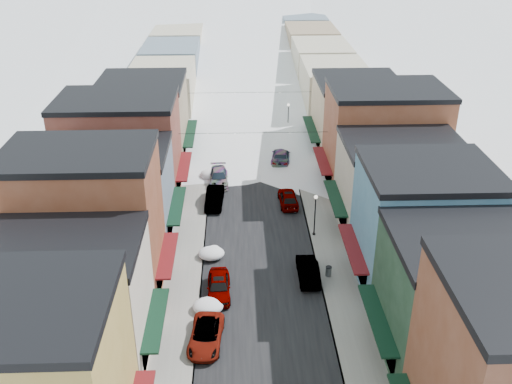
{
  "coord_description": "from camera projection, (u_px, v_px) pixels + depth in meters",
  "views": [
    {
      "loc": [
        -1.83,
        -18.59,
        28.58
      ],
      "look_at": [
        0.0,
        32.32,
        2.8
      ],
      "focal_mm": 40.0,
      "sensor_mm": 36.0,
      "label": 1
    }
  ],
  "objects": [
    {
      "name": "car_lane_white",
      "position": [
        262.0,
        117.0,
        83.4
      ],
      "size": [
        2.93,
        5.71,
        1.54
      ],
      "primitive_type": "imported",
      "rotation": [
        0.0,
        0.0,
        3.21
      ],
      "color": "white",
      "rests_on": "ground"
    },
    {
      "name": "snow_pile_near",
      "position": [
        208.0,
        306.0,
        44.62
      ],
      "size": [
        2.42,
        2.69,
        1.02
      ],
      "color": "white",
      "rests_on": "ground"
    },
    {
      "name": "trash_can",
      "position": [
        328.0,
        271.0,
        48.6
      ],
      "size": [
        0.53,
        0.53,
        0.9
      ],
      "color": "#545759",
      "rests_on": "sidewalk_right"
    },
    {
      "name": "bldg_r_cream",
      "position": [
        399.0,
        185.0,
        54.7
      ],
      "size": [
        12.3,
        9.2,
        9.0
      ],
      "color": "#B2A68F",
      "rests_on": "ground"
    },
    {
      "name": "streetlamp_near",
      "position": [
        315.0,
        210.0,
        53.7
      ],
      "size": [
        0.35,
        0.35,
        4.23
      ],
      "color": "black",
      "rests_on": "sidewalk_right"
    },
    {
      "name": "snow_pile_mid",
      "position": [
        212.0,
        253.0,
        51.38
      ],
      "size": [
        2.37,
        2.66,
        1.0
      ],
      "color": "white",
      "rests_on": "ground"
    },
    {
      "name": "road",
      "position": [
        249.0,
        124.0,
        83.04
      ],
      "size": [
        10.0,
        160.0,
        0.01
      ],
      "primitive_type": "cube",
      "color": "black",
      "rests_on": "ground"
    },
    {
      "name": "bldg_l_tan",
      "position": [
        144.0,
        120.0,
        69.66
      ],
      "size": [
        11.3,
        11.2,
        10.0
      ],
      "color": "#8F7A5E",
      "rests_on": "ground"
    },
    {
      "name": "car_green_sedan",
      "position": [
        308.0,
        270.0,
        48.42
      ],
      "size": [
        1.68,
        4.81,
        1.59
      ],
      "primitive_type": "imported",
      "rotation": [
        0.0,
        0.0,
        3.14
      ],
      "color": "black",
      "rests_on": "ground"
    },
    {
      "name": "car_gray_suv",
      "position": [
        288.0,
        198.0,
        60.32
      ],
      "size": [
        2.08,
        4.76,
        1.6
      ],
      "primitive_type": "imported",
      "rotation": [
        0.0,
        0.0,
        3.18
      ],
      "color": "gray",
      "rests_on": "ground"
    },
    {
      "name": "curb_left",
      "position": [
        215.0,
        124.0,
        82.85
      ],
      "size": [
        0.1,
        160.0,
        0.15
      ],
      "primitive_type": "cube",
      "color": "slate",
      "rests_on": "ground"
    },
    {
      "name": "streetlamp_far",
      "position": [
        288.0,
        115.0,
        77.42
      ],
      "size": [
        0.37,
        0.37,
        4.46
      ],
      "color": "black",
      "rests_on": "sidewalk_right"
    },
    {
      "name": "bldg_r_tan",
      "position": [
        356.0,
        117.0,
        71.51
      ],
      "size": [
        11.3,
        11.2,
        9.5
      ],
      "color": "tan",
      "rests_on": "ground"
    },
    {
      "name": "sidewalk_left",
      "position": [
        204.0,
        124.0,
        82.8
      ],
      "size": [
        3.2,
        160.0,
        0.15
      ],
      "primitive_type": "cube",
      "color": "gray",
      "rests_on": "ground"
    },
    {
      "name": "snow_pile_far",
      "position": [
        212.0,
        174.0,
        66.35
      ],
      "size": [
        2.6,
        2.8,
        1.1
      ],
      "color": "white",
      "rests_on": "ground"
    },
    {
      "name": "car_silver_wagon",
      "position": [
        219.0,
        177.0,
        65.01
      ],
      "size": [
        2.32,
        5.27,
        1.51
      ],
      "primitive_type": "imported",
      "rotation": [
        0.0,
        0.0,
        0.04
      ],
      "color": "#AEB2B7",
      "rests_on": "ground"
    },
    {
      "name": "bldg_l_brick_far",
      "position": [
        121.0,
        147.0,
        60.49
      ],
      "size": [
        13.3,
        9.2,
        11.0
      ],
      "color": "brown",
      "rests_on": "ground"
    },
    {
      "name": "curb_right",
      "position": [
        284.0,
        123.0,
        83.17
      ],
      "size": [
        0.1,
        160.0,
        0.15
      ],
      "primitive_type": "cube",
      "color": "slate",
      "rests_on": "ground"
    },
    {
      "name": "bldg_l_brick_near",
      "position": [
        87.0,
        224.0,
        44.56
      ],
      "size": [
        12.3,
        8.2,
        12.5
      ],
      "color": "brown",
      "rests_on": "ground"
    },
    {
      "name": "car_black_sedan",
      "position": [
        281.0,
        156.0,
        70.28
      ],
      "size": [
        3.0,
        5.91,
        1.64
      ],
      "primitive_type": "imported",
      "rotation": [
        0.0,
        0.0,
        3.01
      ],
      "color": "black",
      "rests_on": "ground"
    },
    {
      "name": "sidewalk_right",
      "position": [
        294.0,
        123.0,
        83.22
      ],
      "size": [
        3.2,
        160.0,
        0.15
      ],
      "primitive_type": "cube",
      "color": "gray",
      "rests_on": "ground"
    },
    {
      "name": "car_silver_sedan",
      "position": [
        219.0,
        286.0,
        46.38
      ],
      "size": [
        1.99,
        4.72,
        1.59
      ],
      "primitive_type": "imported",
      "rotation": [
        0.0,
        0.0,
        0.02
      ],
      "color": "gray",
      "rests_on": "ground"
    },
    {
      "name": "bldg_l_grayblue",
      "position": [
        116.0,
        194.0,
        52.94
      ],
      "size": [
        11.3,
        9.2,
        9.0
      ],
      "color": "slate",
      "rests_on": "ground"
    },
    {
      "name": "bldg_r_blue",
      "position": [
        423.0,
        225.0,
        46.32
      ],
      "size": [
        11.3,
        9.2,
        10.5
      ],
      "color": "teal",
      "rests_on": "ground"
    },
    {
      "name": "bldg_r_green",
      "position": [
        461.0,
        299.0,
        38.52
      ],
      "size": [
        11.3,
        9.2,
        9.5
      ],
      "color": "#1A3724",
      "rests_on": "ground"
    },
    {
      "name": "bldg_r_brick_far",
      "position": [
        384.0,
        138.0,
        62.18
      ],
      "size": [
        13.3,
        9.2,
        11.5
      ],
      "color": "brown",
      "rests_on": "ground"
    },
    {
      "name": "car_lane_silver",
      "position": [
        237.0,
        142.0,
        74.61
      ],
      "size": [
        1.97,
        4.44,
        1.49
      ],
      "primitive_type": "imported",
      "rotation": [
        0.0,
        0.0,
        -0.05
      ],
      "color": "#979A9F",
      "rests_on": "ground"
    },
    {
      "name": "bldg_l_cream",
      "position": [
        70.0,
        303.0,
        38.12
      ],
      "size": [
        11.3,
        8.2,
        9.5
      ],
      "color": "beige",
      "rests_on": "ground"
    },
    {
      "name": "overhead_cables",
      "position": [
        252.0,
        111.0,
        69.1
      ],
      "size": [
        16.4,
        15.04,
        0.04
      ],
      "color": "black",
      "rests_on": "ground"
    },
    {
      "name": "distant_blocks",
      "position": [
        246.0,
        58.0,
        101.75
      ],
      "size": [
        34.0,
        55.0,
        8.0
      ],
      "color": "gray",
      "rests_on": "ground"
    },
    {
      "name": "car_dark_hatch",
      "position": [
        215.0,
        198.0,
        60.31
      ],
      "size": [
        2.02,
        5.11,
        1.65
      ],
      "primitive_type": "imported",
      "rotation": [
        0.0,
        0.0,
        -0.05
      ],
      "color": "black",
      "rests_on": "ground"
    },
    {
      "name": "car_white_suv",
      "position": [
        206.0,
        336.0,
        41.22
      ],
      "size": [
        2.74,
        5.17,
        1.38
      ],
      "primitive_type": "imported",
      "rotation": [
        0.0,
        0.0,
        -0.09
      ],
      "color": "silver",
      "rests_on": "ground"
    }
  ]
}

